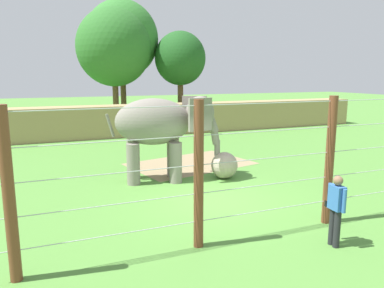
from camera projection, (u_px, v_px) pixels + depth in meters
ground_plane at (212, 199)px, 11.73m from camera, size 120.00×120.00×0.00m
dirt_patch at (191, 164)px, 16.45m from camera, size 5.80×4.54×0.01m
embankment_wall at (123, 121)px, 23.87m from camera, size 36.00×1.80×1.99m
elephant at (162, 125)px, 13.54m from camera, size 4.15×2.18×3.13m
enrichment_ball at (224, 165)px, 14.05m from camera, size 1.01×1.01×1.01m
cable_fence at (266, 168)px, 8.87m from camera, size 12.01×0.22×3.38m
zookeeper at (336, 208)px, 8.37m from camera, size 0.24×0.59×1.67m
tree_far_left at (180, 59)px, 28.52m from camera, size 3.93×3.93×7.23m
tree_left_of_centre at (114, 47)px, 27.30m from camera, size 5.50×5.50×8.82m
tree_behind_wall at (122, 39)px, 28.61m from camera, size 5.67×5.67×9.62m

